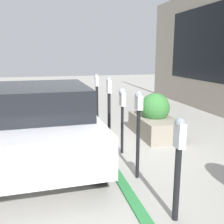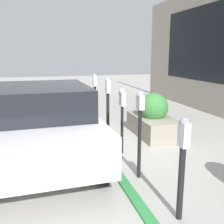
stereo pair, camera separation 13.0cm
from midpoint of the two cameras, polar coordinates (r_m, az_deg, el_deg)
ground_plane at (r=5.52m, az=-0.11°, el=-9.30°), size 40.00×40.00×0.00m
curb_strip at (r=5.49m, az=-0.93°, el=-9.18°), size 15.61×0.16×0.04m
parking_meter_nearest at (r=3.30m, az=15.37°, el=-9.42°), size 0.15×0.13×1.34m
parking_meter_second at (r=4.26m, az=6.66°, el=-1.52°), size 0.16×0.13×1.48m
parking_meter_middle at (r=5.34m, az=2.97°, el=1.40°), size 0.18×0.16×1.38m
parking_meter_fourth at (r=6.41m, az=-0.07°, el=2.79°), size 0.16×0.14×1.50m
parking_meter_farthest at (r=7.53m, az=-2.81°, el=4.04°), size 0.15×0.13×1.50m
planter_box at (r=6.75m, az=9.80°, el=-1.61°), size 1.65×0.86×1.10m
parked_car_front at (r=5.19m, az=-14.75°, el=-2.03°), size 3.88×2.08×1.49m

